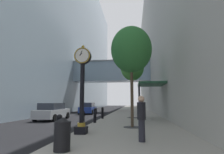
{
  "coord_description": "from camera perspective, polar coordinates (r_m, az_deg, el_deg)",
  "views": [
    {
      "loc": [
        3.13,
        -3.44,
        1.68
      ],
      "look_at": [
        0.89,
        15.68,
        4.26
      ],
      "focal_mm": 29.83,
      "sensor_mm": 36.0,
      "label": 1
    }
  ],
  "objects": [
    {
      "name": "ground_plane",
      "position": [
        30.65,
        0.81,
        -10.76
      ],
      "size": [
        110.0,
        110.0,
        0.0
      ],
      "primitive_type": "plane",
      "color": "black",
      "rests_on": "ground"
    },
    {
      "name": "sidewalk_right",
      "position": [
        33.48,
        6.5,
        -10.33
      ],
      "size": [
        5.95,
        80.0,
        0.14
      ],
      "primitive_type": "cube",
      "color": "#9E998E",
      "rests_on": "ground"
    },
    {
      "name": "building_block_left",
      "position": [
        39.58,
        -16.61,
        15.05
      ],
      "size": [
        22.61,
        80.0,
        33.58
      ],
      "color": "#93A8B7",
      "rests_on": "ground"
    },
    {
      "name": "building_block_right",
      "position": [
        36.14,
        18.36,
        11.48
      ],
      "size": [
        9.0,
        80.0,
        26.53
      ],
      "color": "#B7B2A8",
      "rests_on": "ground"
    },
    {
      "name": "street_clock",
      "position": [
        9.46,
        -9.13,
        -2.09
      ],
      "size": [
        0.84,
        0.55,
        4.44
      ],
      "color": "black",
      "rests_on": "sidewalk_right"
    },
    {
      "name": "bollard_nearest",
      "position": [
        7.76,
        -15.93,
        -14.65
      ],
      "size": [
        0.23,
        0.23,
        1.06
      ],
      "color": "black",
      "rests_on": "sidewalk_right"
    },
    {
      "name": "bollard_second",
      "position": [
        10.96,
        -8.98,
        -12.7
      ],
      "size": [
        0.23,
        0.23,
        1.06
      ],
      "color": "black",
      "rests_on": "sidewalk_right"
    },
    {
      "name": "bollard_third",
      "position": [
        14.24,
        -5.24,
        -11.57
      ],
      "size": [
        0.23,
        0.23,
        1.06
      ],
      "color": "black",
      "rests_on": "sidewalk_right"
    },
    {
      "name": "bollard_fourth",
      "position": [
        17.57,
        -2.93,
        -10.83
      ],
      "size": [
        0.23,
        0.23,
        1.06
      ],
      "color": "black",
      "rests_on": "sidewalk_right"
    },
    {
      "name": "street_tree_near",
      "position": [
        12.17,
        5.92,
        8.27
      ],
      "size": [
        2.62,
        2.62,
        6.4
      ],
      "color": "#333335",
      "rests_on": "sidewalk_right"
    },
    {
      "name": "street_tree_mid_near",
      "position": [
        18.96,
        6.21,
        2.89
      ],
      "size": [
        2.36,
        2.36,
        6.38
      ],
      "color": "#333335",
      "rests_on": "sidewalk_right"
    },
    {
      "name": "trash_bin",
      "position": [
        6.39,
        -14.98,
        -16.42
      ],
      "size": [
        0.53,
        0.53,
        1.05
      ],
      "color": "black",
      "rests_on": "sidewalk_right"
    },
    {
      "name": "pedestrian_walking",
      "position": [
        14.58,
        8.89,
        -9.81
      ],
      "size": [
        0.38,
        0.48,
        1.81
      ],
      "color": "#23232D",
      "rests_on": "sidewalk_right"
    },
    {
      "name": "pedestrian_by_clock",
      "position": [
        7.61,
        9.04,
        -11.98
      ],
      "size": [
        0.36,
        0.36,
        1.78
      ],
      "color": "#23232D",
      "rests_on": "sidewalk_right"
    },
    {
      "name": "storefront_awning",
      "position": [
        17.89,
        11.73,
        -2.32
      ],
      "size": [
        2.4,
        3.6,
        3.3
      ],
      "color": "#235138",
      "rests_on": "sidewalk_right"
    },
    {
      "name": "car_silver_near",
      "position": [
        18.66,
        -17.81,
        -10.06
      ],
      "size": [
        2.02,
        4.58,
        1.57
      ],
      "color": "#B7BABF",
      "rests_on": "ground"
    },
    {
      "name": "car_blue_mid",
      "position": [
        26.76,
        -7.38,
        -9.51
      ],
      "size": [
        2.09,
        4.56,
        1.57
      ],
      "color": "navy",
      "rests_on": "ground"
    }
  ]
}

